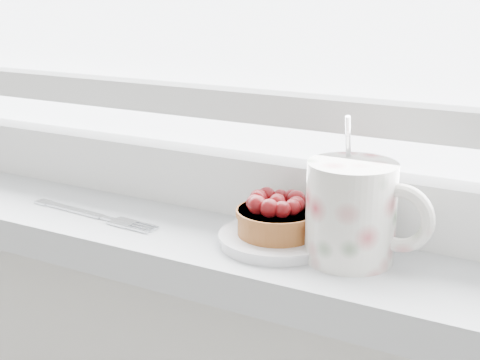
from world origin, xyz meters
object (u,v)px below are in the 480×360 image
Objects in this scene: raspberry_tart at (277,215)px; fork at (92,214)px; floral_mug at (354,210)px; saucer at (277,239)px.

raspberry_tart reaches higher than fork.
fork is (-0.23, -0.03, -0.03)m from raspberry_tart.
raspberry_tart is 0.09m from floral_mug.
floral_mug is at bearing 0.06° from raspberry_tart.
fork is (-0.23, -0.03, -0.00)m from saucer.
floral_mug reaches higher than fork.
saucer reaches higher than fork.
floral_mug is 0.32m from fork.
raspberry_tart is 0.24m from fork.
saucer is 1.43× the size of raspberry_tart.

